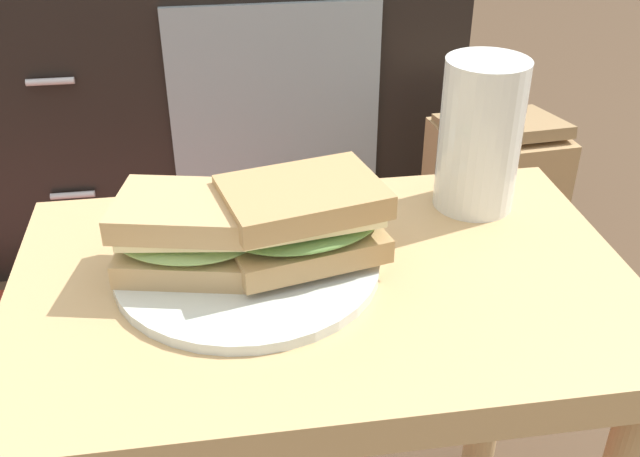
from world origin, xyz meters
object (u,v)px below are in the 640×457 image
object	(u,v)px
tv_cabinet	(209,91)
beer_glass	(480,136)
plate	(248,265)
sandwich_back	(303,219)
sandwich_front	(187,233)
paper_bag	(489,217)

from	to	relation	value
tv_cabinet	beer_glass	distance (m)	0.92
plate	sandwich_back	bearing A→B (deg)	-2.50
sandwich_back	beer_glass	size ratio (longest dim) A/B	1.06
sandwich_front	sandwich_back	world-z (taller)	sandwich_back
plate	tv_cabinet	bearing A→B (deg)	91.66
paper_bag	sandwich_back	bearing A→B (deg)	-127.68
plate	sandwich_front	xyz separation A→B (m)	(-0.05, 0.00, 0.04)
plate	beer_glass	bearing A→B (deg)	20.05
tv_cabinet	sandwich_back	distance (m)	0.96
tv_cabinet	sandwich_front	xyz separation A→B (m)	(-0.02, -0.93, 0.21)
sandwich_back	paper_bag	world-z (taller)	sandwich_back
beer_glass	paper_bag	size ratio (longest dim) A/B	0.42
paper_bag	beer_glass	bearing A→B (deg)	-115.96
plate	sandwich_front	world-z (taller)	sandwich_front
beer_glass	sandwich_front	bearing A→B (deg)	-163.61
sandwich_front	paper_bag	size ratio (longest dim) A/B	0.39
tv_cabinet	sandwich_front	size ratio (longest dim) A/B	6.60
sandwich_front	plate	bearing A→B (deg)	-2.50
plate	beer_glass	distance (m)	0.27
tv_cabinet	beer_glass	bearing A→B (deg)	-72.20
sandwich_back	plate	bearing A→B (deg)	177.50
plate	sandwich_back	xyz separation A→B (m)	(0.05, -0.00, 0.05)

